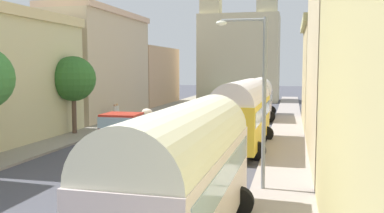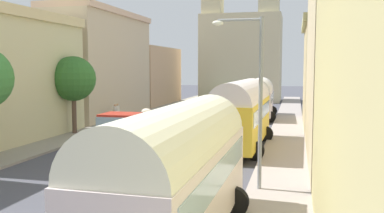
% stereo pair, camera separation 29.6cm
% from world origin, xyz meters
% --- Properties ---
extents(ground_plane, '(154.00, 154.00, 0.00)m').
position_xyz_m(ground_plane, '(0.00, 27.00, 0.00)').
color(ground_plane, '#494953').
extents(sidewalk_left, '(2.50, 70.00, 0.14)m').
position_xyz_m(sidewalk_left, '(-7.25, 27.00, 0.07)').
color(sidewalk_left, gray).
rests_on(sidewalk_left, ground).
extents(sidewalk_right, '(2.50, 70.00, 0.14)m').
position_xyz_m(sidewalk_right, '(7.25, 27.00, 0.07)').
color(sidewalk_right, '#A19691').
rests_on(sidewalk_right, ground).
extents(building_left_2, '(5.32, 14.74, 10.41)m').
position_xyz_m(building_left_2, '(-10.92, 30.36, 5.23)').
color(building_left_2, beige).
rests_on(building_left_2, ground).
extents(building_left_3, '(5.42, 13.39, 7.51)m').
position_xyz_m(building_left_3, '(-11.21, 44.74, 3.76)').
color(building_left_3, tan).
rests_on(building_left_3, ground).
extents(building_right_1, '(5.81, 13.27, 13.00)m').
position_xyz_m(building_right_1, '(11.41, 15.26, 6.50)').
color(building_right_1, '#C9B68D').
rests_on(building_right_1, ground).
extents(building_right_2, '(6.25, 11.56, 8.78)m').
position_xyz_m(building_right_2, '(11.34, 28.36, 4.42)').
color(building_right_2, tan).
rests_on(building_right_2, ground).
extents(distant_church, '(11.34, 7.44, 21.04)m').
position_xyz_m(distant_church, '(0.00, 53.39, 7.34)').
color(distant_church, beige).
rests_on(distant_church, ground).
extents(parked_bus_0, '(3.35, 8.84, 3.98)m').
position_xyz_m(parked_bus_0, '(4.74, 2.61, 2.19)').
color(parked_bus_0, silver).
rests_on(parked_bus_0, ground).
extents(parked_bus_1, '(3.47, 9.68, 4.18)m').
position_xyz_m(parked_bus_1, '(4.69, 17.16, 2.31)').
color(parked_bus_1, gold).
rests_on(parked_bus_1, ground).
extents(parked_bus_2, '(3.43, 8.49, 3.90)m').
position_xyz_m(parked_bus_2, '(4.43, 32.68, 2.14)').
color(parked_bus_2, silver).
rests_on(parked_bus_2, ground).
extents(cargo_truck_0, '(3.03, 7.44, 2.40)m').
position_xyz_m(cargo_truck_0, '(-1.71, 15.23, 1.22)').
color(cargo_truck_0, '#B02B1C').
rests_on(cargo_truck_0, ground).
extents(car_0, '(2.17, 4.12, 1.51)m').
position_xyz_m(car_0, '(-1.89, 38.24, 0.76)').
color(car_0, '#4286C4').
rests_on(car_0, ground).
extents(car_1, '(2.27, 4.03, 1.55)m').
position_xyz_m(car_1, '(-1.80, 47.88, 0.77)').
color(car_1, '#4C9251').
rests_on(car_1, ground).
extents(car_2, '(2.46, 4.44, 1.59)m').
position_xyz_m(car_2, '(2.14, 9.82, 0.80)').
color(car_2, red).
rests_on(car_2, ground).
extents(car_3, '(2.55, 4.32, 1.57)m').
position_xyz_m(car_3, '(1.48, 21.71, 0.80)').
color(car_3, '#368CCE').
rests_on(car_3, ground).
extents(car_4, '(2.34, 4.24, 1.57)m').
position_xyz_m(car_4, '(1.53, 34.69, 0.78)').
color(car_4, '#B93132').
rests_on(car_4, ground).
extents(pedestrian_1, '(0.43, 0.43, 1.78)m').
position_xyz_m(pedestrian_1, '(-7.43, 26.19, 1.02)').
color(pedestrian_1, '#18254E').
rests_on(pedestrian_1, ground).
extents(pedestrian_2, '(0.43, 0.43, 1.77)m').
position_xyz_m(pedestrian_2, '(-7.38, 25.58, 1.01)').
color(pedestrian_2, '#2A2B49').
rests_on(pedestrian_2, ground).
extents(streetlamp_near, '(2.02, 0.28, 6.92)m').
position_xyz_m(streetlamp_near, '(6.23, 8.35, 4.14)').
color(streetlamp_near, gray).
rests_on(streetlamp_near, ground).
extents(roadside_tree_2, '(3.26, 3.26, 5.76)m').
position_xyz_m(roadside_tree_2, '(-7.90, 19.51, 4.11)').
color(roadside_tree_2, brown).
rests_on(roadside_tree_2, ground).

